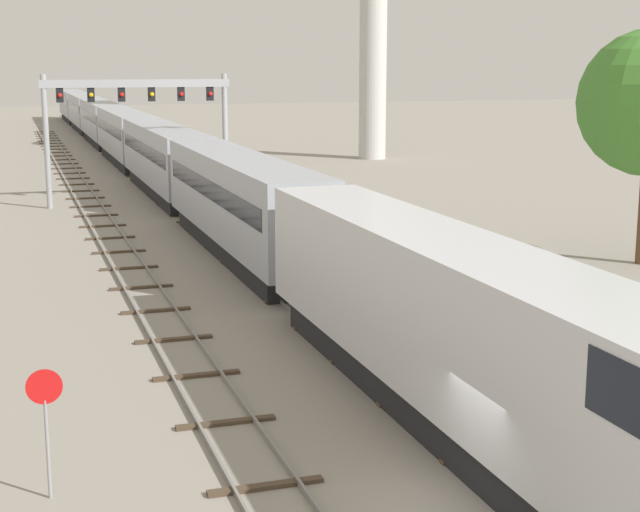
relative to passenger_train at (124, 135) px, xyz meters
name	(u,v)px	position (x,y,z in m)	size (l,w,h in m)	color
ground_plane	(451,505)	(-2.00, -73.39, -2.61)	(400.00, 400.00, 0.00)	gray
track_main	(146,179)	(0.00, -13.39, -2.55)	(2.60, 200.00, 0.16)	slate
track_near	(99,220)	(-5.50, -33.39, -2.55)	(2.60, 160.00, 0.16)	slate
passenger_train	(124,135)	(0.00, 0.00, 0.00)	(3.04, 159.01, 4.80)	silver
signal_gantry	(137,109)	(-2.25, -27.10, 3.60)	(12.10, 0.49, 8.43)	#999BA0
stop_sign	(46,415)	(-10.00, -70.42, -0.74)	(0.76, 0.08, 2.88)	gray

